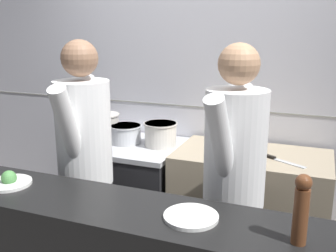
# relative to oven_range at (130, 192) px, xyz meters

# --- Properties ---
(wall_back_tiled) EXTENTS (8.00, 0.06, 2.60)m
(wall_back_tiled) POSITION_rel_oven_range_xyz_m (0.44, 0.40, 0.86)
(wall_back_tiled) COLOR silver
(wall_back_tiled) RESTS_ON ground_plane
(oven_range) EXTENTS (0.87, 0.71, 0.87)m
(oven_range) POSITION_rel_oven_range_xyz_m (0.00, 0.00, 0.00)
(oven_range) COLOR #232326
(oven_range) RESTS_ON ground_plane
(prep_counter) EXTENTS (1.13, 0.65, 0.91)m
(prep_counter) POSITION_rel_oven_range_xyz_m (1.03, -0.00, 0.01)
(prep_counter) COLOR gray
(prep_counter) RESTS_ON ground_plane
(stock_pot) EXTENTS (0.27, 0.27, 0.22)m
(stock_pot) POSITION_rel_oven_range_xyz_m (-0.26, 0.05, 0.55)
(stock_pot) COLOR beige
(stock_pot) RESTS_ON oven_range
(sauce_pot) EXTENTS (0.27, 0.27, 0.15)m
(sauce_pot) POSITION_rel_oven_range_xyz_m (-0.03, 0.01, 0.52)
(sauce_pot) COLOR #B7BABF
(sauce_pot) RESTS_ON oven_range
(braising_pot) EXTENTS (0.27, 0.27, 0.19)m
(braising_pot) POSITION_rel_oven_range_xyz_m (0.27, 0.04, 0.54)
(braising_pot) COLOR beige
(braising_pot) RESTS_ON oven_range
(chefs_knife) EXTENTS (0.32, 0.19, 0.02)m
(chefs_knife) POSITION_rel_oven_range_xyz_m (1.23, -0.09, 0.48)
(chefs_knife) COLOR #B7BABF
(chefs_knife) RESTS_ON prep_counter
(plated_dish_main) EXTENTS (0.24, 0.24, 0.09)m
(plated_dish_main) POSITION_rel_oven_range_xyz_m (-0.13, -1.22, 0.55)
(plated_dish_main) COLOR white
(plated_dish_main) RESTS_ON pass_counter
(plated_dish_appetiser) EXTENTS (0.26, 0.26, 0.02)m
(plated_dish_appetiser) POSITION_rel_oven_range_xyz_m (0.95, -1.22, 0.54)
(plated_dish_appetiser) COLOR white
(plated_dish_appetiser) RESTS_ON pass_counter
(pepper_mill) EXTENTS (0.07, 0.07, 0.30)m
(pepper_mill) POSITION_rel_oven_range_xyz_m (1.42, -1.26, 0.68)
(pepper_mill) COLOR brown
(pepper_mill) RESTS_ON pass_counter
(chef_head_cook) EXTENTS (0.41, 0.77, 1.75)m
(chef_head_cook) POSITION_rel_oven_range_xyz_m (0.05, -0.72, 0.54)
(chef_head_cook) COLOR black
(chef_head_cook) RESTS_ON ground_plane
(chef_sous) EXTENTS (0.40, 0.76, 1.74)m
(chef_sous) POSITION_rel_oven_range_xyz_m (1.03, -0.68, 0.53)
(chef_sous) COLOR black
(chef_sous) RESTS_ON ground_plane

